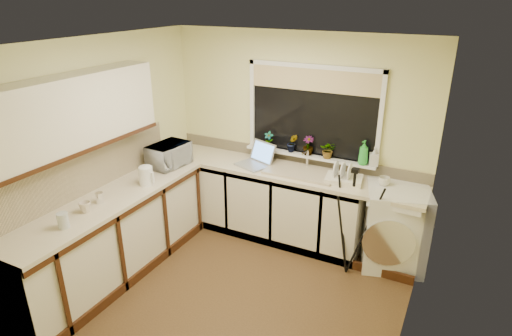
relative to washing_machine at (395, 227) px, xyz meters
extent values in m
plane|color=brown|center=(-1.30, -1.23, -0.46)|extent=(3.20, 3.20, 0.00)
plane|color=white|center=(-1.30, -1.23, 1.99)|extent=(3.20, 3.20, 0.00)
plane|color=beige|center=(-1.30, 0.27, 0.77)|extent=(3.20, 0.00, 3.20)
plane|color=beige|center=(-1.30, -2.73, 0.77)|extent=(3.20, 0.00, 3.20)
plane|color=beige|center=(-2.90, -1.23, 0.77)|extent=(0.00, 3.00, 3.00)
plane|color=beige|center=(0.30, -1.23, 0.77)|extent=(0.00, 3.00, 3.00)
cube|color=silver|center=(-1.62, -0.03, -0.03)|extent=(2.55, 0.60, 0.86)
cube|color=silver|center=(-2.60, -1.53, -0.03)|extent=(0.54, 2.40, 0.86)
cube|color=beige|center=(-1.30, -0.03, 0.42)|extent=(3.20, 0.60, 0.04)
cube|color=beige|center=(-2.60, -1.53, 0.42)|extent=(0.60, 2.40, 0.04)
cube|color=silver|center=(-2.74, -1.68, 1.34)|extent=(0.28, 1.90, 0.70)
cube|color=beige|center=(-2.89, -1.53, 0.67)|extent=(0.02, 2.40, 0.45)
cube|color=beige|center=(-1.30, 0.26, 0.51)|extent=(3.20, 0.02, 0.14)
cube|color=black|center=(-1.10, 0.25, 1.09)|extent=(1.50, 0.02, 1.00)
cube|color=tan|center=(-1.10, 0.23, 1.47)|extent=(1.50, 0.02, 0.25)
cube|color=white|center=(-1.10, 0.20, 0.58)|extent=(1.60, 0.14, 0.03)
cube|color=tan|center=(-1.10, -0.03, 0.46)|extent=(0.82, 0.46, 0.03)
cylinder|color=silver|center=(-1.10, 0.15, 0.56)|extent=(0.03, 0.03, 0.24)
cube|color=white|center=(0.00, 0.00, 0.00)|extent=(0.79, 0.77, 0.91)
cube|color=#9C9DA4|center=(-1.70, -0.11, 0.45)|extent=(0.44, 0.38, 0.02)
cube|color=#5D9AFF|center=(-1.64, 0.06, 0.58)|extent=(0.38, 0.23, 0.24)
cylinder|color=white|center=(-2.47, -1.10, 0.54)|extent=(0.15, 0.15, 0.20)
cube|color=white|center=(-0.59, -0.06, 0.47)|extent=(0.43, 0.35, 0.06)
cylinder|color=silver|center=(-2.52, -2.15, 0.52)|extent=(0.10, 0.10, 0.14)
cylinder|color=white|center=(-2.60, -1.65, 0.50)|extent=(0.08, 0.08, 0.11)
imported|color=silver|center=(-2.59, -0.54, 0.58)|extent=(0.37, 0.51, 0.27)
imported|color=#999999|center=(-1.61, 0.16, 0.70)|extent=(0.13, 0.10, 0.22)
imported|color=#999999|center=(-1.31, 0.19, 0.71)|extent=(0.15, 0.14, 0.22)
imported|color=#999999|center=(-1.11, 0.19, 0.71)|extent=(0.14, 0.14, 0.23)
imported|color=#999999|center=(-0.86, 0.18, 0.70)|extent=(0.21, 0.19, 0.20)
imported|color=green|center=(-0.45, 0.17, 0.73)|extent=(0.13, 0.13, 0.28)
imported|color=#999999|center=(-0.34, 0.20, 0.70)|extent=(0.12, 0.12, 0.21)
imported|color=silver|center=(-0.18, 0.04, 0.49)|extent=(0.14, 0.14, 0.10)
imported|color=beige|center=(-2.57, -1.85, 0.50)|extent=(0.13, 0.13, 0.10)
camera|label=1|loc=(0.51, -4.35, 2.38)|focal=30.26mm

